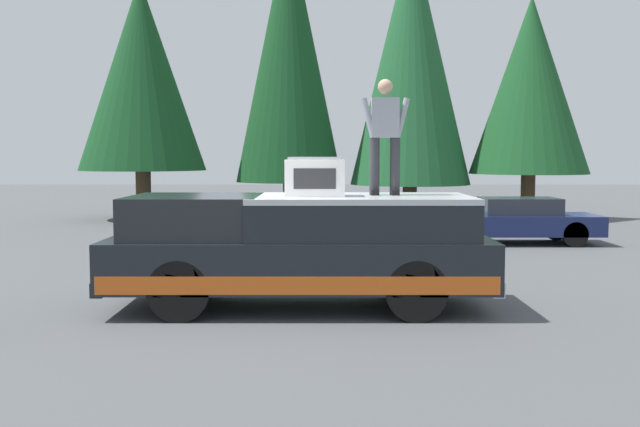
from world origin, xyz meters
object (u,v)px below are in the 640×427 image
person_on_truck_bed (385,134)px  pickup_truck (300,249)px  parked_car_navy (516,221)px  compressor_unit (315,177)px

person_on_truck_bed → pickup_truck: bearing=98.1°
pickup_truck → parked_car_navy: 9.44m
compressor_unit → parked_car_navy: (7.96, -5.02, -1.35)m
compressor_unit → parked_car_navy: bearing=-32.2°
compressor_unit → parked_car_navy: compressor_unit is taller
pickup_truck → parked_car_navy: pickup_truck is taller
person_on_truck_bed → compressor_unit: bearing=105.7°
compressor_unit → person_on_truck_bed: (0.29, -1.02, 0.62)m
compressor_unit → person_on_truck_bed: bearing=-74.3°
pickup_truck → parked_car_navy: bearing=-33.7°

